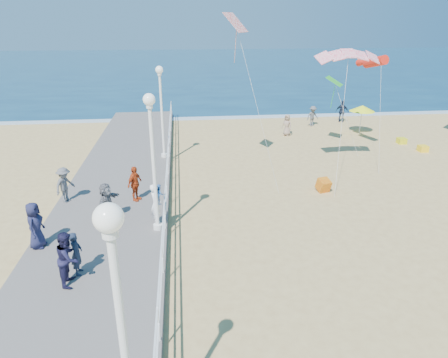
{
  "coord_description": "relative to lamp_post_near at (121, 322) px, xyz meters",
  "views": [
    {
      "loc": [
        -4.29,
        -14.12,
        8.07
      ],
      "look_at": [
        -2.5,
        2.0,
        1.6
      ],
      "focal_mm": 32.0,
      "sensor_mm": 36.0,
      "label": 1
    }
  ],
  "objects": [
    {
      "name": "ocean",
      "position": [
        5.35,
        74.0,
        -3.65
      ],
      "size": [
        160.0,
        90.0,
        0.05
      ],
      "primitive_type": "cube",
      "color": "#0D314F",
      "rests_on": "ground"
    },
    {
      "name": "spectator_7",
      "position": [
        -2.54,
        5.81,
        -2.38
      ],
      "size": [
        0.67,
        0.86,
        1.77
      ],
      "primitive_type": "imported",
      "rotation": [
        0.0,
        0.0,
        1.57
      ],
      "color": "#1B1A39",
      "rests_on": "boardwalk"
    },
    {
      "name": "lamp_post_far",
      "position": [
        0.0,
        18.0,
        0.0
      ],
      "size": [
        0.44,
        0.44,
        5.32
      ],
      "color": "white",
      "rests_on": "boardwalk"
    },
    {
      "name": "kite_parafoil",
      "position": [
        9.66,
        15.11,
        2.85
      ],
      "size": [
        3.36,
        0.94,
        0.65
      ],
      "primitive_type": null,
      "rotation": [
        0.44,
        0.0,
        0.0
      ],
      "color": "#ED1B3E"
    },
    {
      "name": "beach_umbrella",
      "position": [
        14.68,
        23.33,
        -1.75
      ],
      "size": [
        1.9,
        1.9,
        2.14
      ],
      "color": "white",
      "rests_on": "ground"
    },
    {
      "name": "toddler_held",
      "position": [
        0.1,
        9.57,
        -2.01
      ],
      "size": [
        0.39,
        0.45,
        0.81
      ],
      "primitive_type": "imported",
      "rotation": [
        0.0,
        0.0,
        1.8
      ],
      "color": "#3576C7",
      "rests_on": "boardwalk"
    },
    {
      "name": "beach_chair_right",
      "position": [
        16.89,
        18.44,
        -3.46
      ],
      "size": [
        0.55,
        0.55,
        0.4
      ],
      "primitive_type": "cube",
      "color": "yellow",
      "rests_on": "ground"
    },
    {
      "name": "spectator_4",
      "position": [
        -4.25,
        8.13,
        -2.39
      ],
      "size": [
        0.63,
        0.9,
        1.74
      ],
      "primitive_type": "imported",
      "rotation": [
        0.0,
        0.0,
        1.48
      ],
      "color": "#1C1E3E",
      "rests_on": "boardwalk"
    },
    {
      "name": "boardwalk",
      "position": [
        -2.15,
        9.0,
        -3.46
      ],
      "size": [
        5.0,
        44.0,
        0.4
      ],
      "primitive_type": "cube",
      "color": "slate",
      "rests_on": "ground"
    },
    {
      "name": "kite_windsock",
      "position": [
        12.6,
        18.06,
        2.14
      ],
      "size": [
        1.06,
        2.96,
        1.14
      ],
      "primitive_type": "cylinder",
      "rotation": [
        1.36,
        0.0,
        0.17
      ],
      "color": "red"
    },
    {
      "name": "lamp_post_mid",
      "position": [
        0.0,
        9.0,
        0.0
      ],
      "size": [
        0.44,
        0.44,
        5.32
      ],
      "color": "white",
      "rests_on": "boardwalk"
    },
    {
      "name": "beach_walker_c",
      "position": [
        8.95,
        23.29,
        -2.87
      ],
      "size": [
        0.91,
        0.89,
        1.58
      ],
      "primitive_type": "imported",
      "rotation": [
        0.0,
        0.0,
        -0.73
      ],
      "color": "gray",
      "rests_on": "ground"
    },
    {
      "name": "ground",
      "position": [
        5.35,
        9.0,
        -3.66
      ],
      "size": [
        160.0,
        160.0,
        0.0
      ],
      "primitive_type": "plane",
      "color": "tan",
      "rests_on": "ground"
    },
    {
      "name": "kite_diamond_redwhite",
      "position": [
        3.99,
        15.99,
        4.31
      ],
      "size": [
        1.43,
        1.56,
        0.93
      ],
      "primitive_type": "cube",
      "rotation": [
        0.8,
        0.0,
        1.04
      ],
      "color": "red"
    },
    {
      "name": "lamp_post_near",
      "position": [
        0.0,
        0.0,
        0.0
      ],
      "size": [
        0.44,
        0.44,
        5.32
      ],
      "color": "white",
      "rests_on": "boardwalk"
    },
    {
      "name": "spectator_2",
      "position": [
        -4.21,
        12.04,
        -2.44
      ],
      "size": [
        1.04,
        1.22,
        1.63
      ],
      "primitive_type": "imported",
      "rotation": [
        0.0,
        0.0,
        1.06
      ],
      "color": "#57595C",
      "rests_on": "boardwalk"
    },
    {
      "name": "beach_chair_left",
      "position": [
        16.44,
        20.32,
        -3.46
      ],
      "size": [
        0.55,
        0.55,
        0.4
      ],
      "primitive_type": "cube",
      "color": "yellow",
      "rests_on": "ground"
    },
    {
      "name": "beach_walker_a",
      "position": [
        11.76,
        25.89,
        -2.84
      ],
      "size": [
        1.19,
        0.88,
        1.64
      ],
      "primitive_type": "imported",
      "rotation": [
        0.0,
        0.0,
        0.28
      ],
      "color": "#525357",
      "rests_on": "ground"
    },
    {
      "name": "kite_diamond_green",
      "position": [
        10.95,
        19.93,
        0.78
      ],
      "size": [
        1.41,
        1.46,
        0.55
      ],
      "primitive_type": "cube",
      "rotation": [
        0.5,
        0.0,
        1.03
      ],
      "color": "green"
    },
    {
      "name": "spectator_5",
      "position": [
        -2.03,
        9.9,
        -2.43
      ],
      "size": [
        0.89,
        1.61,
        1.66
      ],
      "primitive_type": "imported",
      "rotation": [
        0.0,
        0.0,
        1.3
      ],
      "color": "slate",
      "rests_on": "boardwalk"
    },
    {
      "name": "box_kite",
      "position": [
        8.07,
        12.7,
        -3.36
      ],
      "size": [
        0.7,
        0.82,
        0.74
      ],
      "primitive_type": "cube",
      "rotation": [
        0.31,
        0.0,
        0.24
      ],
      "color": "#C4390B",
      "rests_on": "ground"
    },
    {
      "name": "woman_holding_toddler",
      "position": [
        -0.05,
        9.42,
        -2.39
      ],
      "size": [
        0.55,
        0.71,
        1.74
      ],
      "primitive_type": "imported",
      "rotation": [
        0.0,
        0.0,
        1.8
      ],
      "color": "white",
      "rests_on": "boardwalk"
    },
    {
      "name": "surf_line",
      "position": [
        5.35,
        29.5,
        -3.63
      ],
      "size": [
        160.0,
        1.2,
        0.04
      ],
      "primitive_type": "cube",
      "color": "silver",
      "rests_on": "ground"
    },
    {
      "name": "railing",
      "position": [
        0.3,
        9.0,
        -2.41
      ],
      "size": [
        0.05,
        42.0,
        0.55
      ],
      "color": "white",
      "rests_on": "boardwalk"
    },
    {
      "name": "spectator_0",
      "position": [
        -2.42,
        6.28,
        -2.52
      ],
      "size": [
        0.38,
        0.56,
        1.49
      ],
      "primitive_type": "imported",
      "rotation": [
        0.0,
        0.0,
        1.62
      ],
      "color": "#192438",
      "rests_on": "boardwalk"
    },
    {
      "name": "spectator_3",
      "position": [
        -1.11,
        11.84,
        -2.45
      ],
      "size": [
        0.82,
        1.02,
        1.63
      ],
      "primitive_type": "imported",
      "rotation": [
        0.0,
        0.0,
        1.04
      ],
      "color": "#B73D16",
      "rests_on": "boardwalk"
    },
    {
      "name": "beach_walker_b",
      "position": [
        14.66,
        26.93,
        -2.75
      ],
      "size": [
        1.13,
        0.97,
        1.82
      ],
      "primitive_type": "imported",
      "rotation": [
        0.0,
        0.0,
        2.54
      ],
      "color": "#182135",
      "rests_on": "ground"
    }
  ]
}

